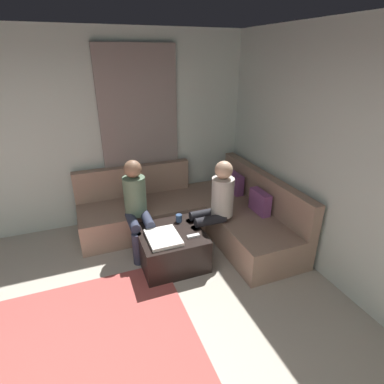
{
  "coord_description": "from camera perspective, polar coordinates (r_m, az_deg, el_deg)",
  "views": [
    {
      "loc": [
        1.48,
        0.42,
        2.37
      ],
      "look_at": [
        -1.63,
        1.63,
        0.85
      ],
      "focal_mm": 28.51,
      "sensor_mm": 36.0,
      "label": 1
    }
  ],
  "objects": [
    {
      "name": "game_remote",
      "position": [
        3.58,
        0.25,
        -8.2
      ],
      "size": [
        0.05,
        0.15,
        0.02
      ],
      "primitive_type": "cube",
      "color": "white",
      "rests_on": "ottoman"
    },
    {
      "name": "wall_left",
      "position": [
        4.55,
        -26.31,
        9.06
      ],
      "size": [
        0.12,
        6.0,
        2.7
      ],
      "primitive_type": "cube",
      "color": "silver",
      "rests_on": "ground_plane"
    },
    {
      "name": "person_on_couch_back",
      "position": [
        3.83,
        4.39,
        -2.12
      ],
      "size": [
        0.3,
        0.6,
        1.2
      ],
      "rotation": [
        0.0,
        0.0,
        3.14
      ],
      "color": "black",
      "rests_on": "ground_plane"
    },
    {
      "name": "sectional_couch",
      "position": [
        4.37,
        0.89,
        -4.03
      ],
      "size": [
        2.1,
        2.55,
        0.87
      ],
      "color": "#9E7F6B",
      "rests_on": "ground_plane"
    },
    {
      "name": "person_on_couch_side",
      "position": [
        3.86,
        -10.26,
        -2.24
      ],
      "size": [
        0.6,
        0.3,
        1.2
      ],
      "rotation": [
        0.0,
        0.0,
        -1.57
      ],
      "color": "#2D3347",
      "rests_on": "ground_plane"
    },
    {
      "name": "folded_blanket",
      "position": [
        3.56,
        -5.39,
        -8.48
      ],
      "size": [
        0.44,
        0.36,
        0.04
      ],
      "primitive_type": "cube",
      "color": "white",
      "rests_on": "ottoman"
    },
    {
      "name": "ottoman",
      "position": [
        3.79,
        -3.92,
        -10.29
      ],
      "size": [
        0.76,
        0.76,
        0.42
      ],
      "primitive_type": "cube",
      "color": "black",
      "rests_on": "ground_plane"
    },
    {
      "name": "coffee_mug",
      "position": [
        3.88,
        -2.47,
        -4.89
      ],
      "size": [
        0.08,
        0.08,
        0.1
      ],
      "primitive_type": "cylinder",
      "color": "#334C72",
      "rests_on": "ottoman"
    },
    {
      "name": "curtain_panel",
      "position": [
        4.55,
        -9.58,
        9.91
      ],
      "size": [
        0.06,
        1.1,
        2.5
      ],
      "primitive_type": "cube",
      "color": "gray",
      "rests_on": "ground_plane"
    }
  ]
}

